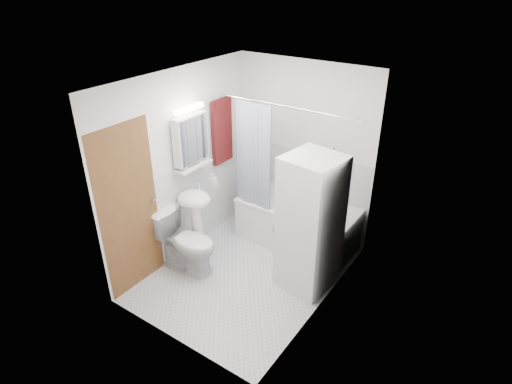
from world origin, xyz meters
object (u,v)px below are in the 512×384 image
Objects in this scene: bathtub at (297,222)px; sink at (195,209)px; washer_dryer at (310,224)px; toilet at (187,242)px.

sink is (-0.92, -1.00, 0.37)m from bathtub.
toilet is (-1.36, -0.60, -0.43)m from washer_dryer.
sink reaches higher than bathtub.
sink is 1.47m from washer_dryer.
bathtub is 1.99× the size of toilet.
washer_dryer is 2.07× the size of toilet.
bathtub is 0.96× the size of washer_dryer.
toilet is at bearing -124.06° from bathtub.
toilet is at bearing -148.38° from washer_dryer.
toilet is (0.07, -0.27, -0.31)m from sink.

